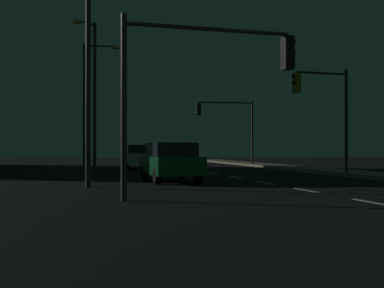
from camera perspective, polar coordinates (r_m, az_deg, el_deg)
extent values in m
plane|color=black|center=(22.14, 7.11, -3.93)|extent=(112.00, 112.00, 0.00)
cube|color=silver|center=(14.40, 18.27, -5.76)|extent=(0.14, 2.00, 0.01)
cube|color=silver|center=(17.96, 11.82, -4.72)|extent=(0.14, 2.00, 0.01)
cube|color=silver|center=(21.67, 7.54, -3.99)|extent=(0.14, 2.00, 0.01)
cube|color=silver|center=(25.47, 4.54, -3.46)|extent=(0.14, 2.00, 0.01)
cube|color=silver|center=(29.32, 2.32, -3.06)|extent=(0.14, 2.00, 0.01)
cube|color=silver|center=(33.21, 0.62, -2.76)|extent=(0.14, 2.00, 0.01)
cube|color=silver|center=(37.12, -0.72, -2.51)|extent=(0.14, 2.00, 0.01)
cube|color=silver|center=(41.05, -1.81, -2.32)|extent=(0.14, 2.00, 0.01)
cube|color=silver|center=(44.99, -2.71, -2.15)|extent=(0.14, 2.00, 0.01)
cube|color=silver|center=(48.94, -3.46, -2.01)|extent=(0.14, 2.00, 0.01)
cube|color=silver|center=(28.85, 14.11, -3.09)|extent=(0.14, 53.00, 0.01)
cube|color=#14592D|center=(22.16, -2.30, -2.19)|extent=(2.03, 4.48, 0.70)
cube|color=#1E2328|center=(21.91, -2.16, -0.58)|extent=(1.72, 2.54, 0.55)
cylinder|color=black|center=(23.40, -4.95, -2.96)|extent=(0.25, 0.65, 0.64)
cylinder|color=black|center=(23.73, -1.14, -2.92)|extent=(0.25, 0.65, 0.64)
cylinder|color=black|center=(20.64, -3.63, -3.29)|extent=(0.25, 0.65, 0.64)
cylinder|color=black|center=(21.00, 0.66, -3.25)|extent=(0.25, 0.65, 0.64)
cube|color=silver|center=(36.08, -5.39, -1.52)|extent=(2.07, 4.50, 0.70)
cube|color=#1E2328|center=(36.33, -5.41, -0.52)|extent=(1.74, 2.55, 0.55)
cylinder|color=black|center=(34.74, -3.94, -2.14)|extent=(0.26, 0.65, 0.64)
cylinder|color=black|center=(34.65, -6.58, -2.14)|extent=(0.26, 0.65, 0.64)
cylinder|color=black|center=(37.55, -4.29, -2.01)|extent=(0.26, 0.65, 0.64)
cylinder|color=black|center=(37.46, -6.73, -2.01)|extent=(0.26, 0.65, 0.64)
cylinder|color=#38383D|center=(28.54, 15.65, 2.32)|extent=(0.16, 0.16, 5.15)
cylinder|color=#2D3033|center=(27.99, 13.26, 7.14)|extent=(2.78, 0.43, 0.11)
cube|color=olive|center=(27.22, 10.76, 6.24)|extent=(0.32, 0.37, 0.95)
sphere|color=black|center=(27.18, 10.47, 6.88)|extent=(0.20, 0.20, 0.20)
sphere|color=black|center=(27.15, 10.47, 6.26)|extent=(0.20, 0.20, 0.20)
sphere|color=#19D84C|center=(27.11, 10.47, 5.63)|extent=(0.20, 0.20, 0.20)
cylinder|color=#38383D|center=(14.29, -7.06, 3.82)|extent=(0.16, 0.16, 4.82)
cylinder|color=#38383D|center=(15.20, 1.83, 11.78)|extent=(4.66, 0.57, 0.11)
cube|color=black|center=(16.02, 9.84, 9.25)|extent=(0.31, 0.37, 0.95)
sphere|color=black|center=(16.14, 10.34, 10.25)|extent=(0.20, 0.20, 0.20)
sphere|color=black|center=(16.09, 10.34, 9.20)|extent=(0.20, 0.20, 0.20)
sphere|color=#19D84C|center=(16.04, 10.34, 8.15)|extent=(0.20, 0.20, 0.20)
cylinder|color=#38383D|center=(42.97, 6.25, 1.26)|extent=(0.16, 0.16, 4.97)
cylinder|color=#2D3033|center=(42.53, 3.51, 4.29)|extent=(4.23, 0.19, 0.11)
cube|color=black|center=(42.01, 0.71, 3.63)|extent=(0.29, 0.35, 0.95)
sphere|color=black|center=(42.00, 0.51, 4.04)|extent=(0.20, 0.20, 0.20)
sphere|color=black|center=(41.98, 0.51, 3.63)|extent=(0.20, 0.20, 0.20)
sphere|color=#19D84C|center=(41.96, 0.51, 3.22)|extent=(0.20, 0.20, 0.20)
cylinder|color=#2D3033|center=(19.39, -10.68, 7.22)|extent=(0.18, 0.18, 7.86)
cylinder|color=#2D3033|center=(30.74, -10.02, 4.73)|extent=(0.18, 0.18, 8.23)
cylinder|color=#38383D|center=(30.78, -10.85, 12.21)|extent=(1.00, 1.21, 0.10)
ellipsoid|color=#F9D172|center=(30.19, -11.73, 12.26)|extent=(0.56, 0.36, 0.24)
cylinder|color=#38383D|center=(36.90, -11.08, 3.86)|extent=(0.18, 0.18, 8.22)
cylinder|color=#2D3033|center=(37.29, -9.45, 9.95)|extent=(2.09, 0.39, 0.10)
ellipsoid|color=#F9D172|center=(37.19, -7.83, 9.82)|extent=(0.56, 0.36, 0.24)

